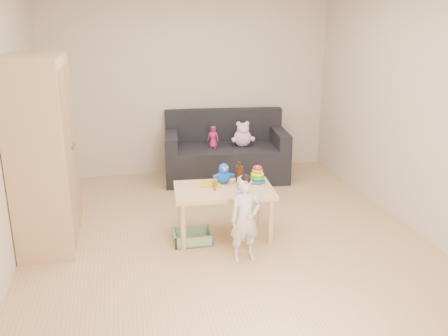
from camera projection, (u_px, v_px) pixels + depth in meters
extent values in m
plane|color=tan|center=(225.00, 234.00, 4.96)|extent=(4.50, 4.50, 0.00)
plane|color=beige|center=(190.00, 82.00, 6.66)|extent=(4.00, 0.00, 4.00)
plane|color=beige|center=(318.00, 192.00, 2.47)|extent=(4.00, 0.00, 4.00)
plane|color=beige|center=(2.00, 121.00, 4.15)|extent=(0.00, 4.50, 4.50)
plane|color=beige|center=(410.00, 104.00, 4.98)|extent=(0.00, 4.50, 4.50)
cube|color=#DBAF78|center=(43.00, 153.00, 4.56)|extent=(0.51, 1.02, 1.84)
cube|color=black|center=(226.00, 162.00, 6.63)|extent=(1.75, 1.01, 0.47)
cube|color=#E8B47F|center=(224.00, 212.00, 4.86)|extent=(1.04, 0.70, 0.52)
imported|color=beige|center=(245.00, 220.00, 4.34)|extent=(0.32, 0.23, 0.80)
imported|color=#B92268|center=(213.00, 137.00, 6.42)|extent=(0.18, 0.15, 0.30)
cylinder|color=#FFFA0D|center=(257.00, 183.00, 4.89)|extent=(0.16, 0.16, 0.02)
cylinder|color=silver|center=(257.00, 175.00, 4.86)|extent=(0.02, 0.02, 0.19)
torus|color=blue|center=(257.00, 181.00, 4.88)|extent=(0.18, 0.18, 0.04)
torus|color=#1BA819|center=(257.00, 177.00, 4.87)|extent=(0.16, 0.16, 0.04)
torus|color=#D4FF0D|center=(257.00, 174.00, 4.86)|extent=(0.14, 0.14, 0.04)
torus|color=orange|center=(257.00, 171.00, 4.85)|extent=(0.11, 0.11, 0.03)
torus|color=#F80E37|center=(257.00, 168.00, 4.84)|extent=(0.10, 0.10, 0.03)
cylinder|color=black|center=(239.00, 175.00, 4.92)|extent=(0.08, 0.08, 0.18)
cylinder|color=black|center=(239.00, 165.00, 4.89)|extent=(0.04, 0.04, 0.05)
cylinder|color=black|center=(239.00, 162.00, 4.88)|extent=(0.04, 0.04, 0.01)
cube|color=gold|center=(211.00, 184.00, 4.89)|extent=(0.25, 0.25, 0.02)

